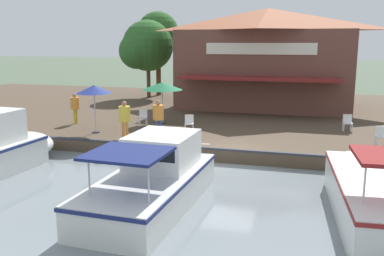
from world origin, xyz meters
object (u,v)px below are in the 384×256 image
Objects in this scene: patio_umbrella_far_corner at (162,86)px; cafe_chair_far_corner_seat at (381,135)px; waterfront_restaurant at (266,57)px; motorboat_second_along at (372,191)px; cafe_chair_mid_patio at (348,122)px; cafe_chair_under_first_umbrella at (189,122)px; patio_umbrella_back_row at (94,89)px; person_mid_patio at (125,115)px; cafe_chair_beside_entrance at (143,117)px; person_near_entrance at (75,105)px; tree_downstream_bank at (145,47)px; person_at_quay_edge at (158,114)px; tree_upstream_bank at (156,34)px; motorboat_far_downstream at (159,177)px.

patio_umbrella_far_corner reaches higher than cafe_chair_far_corner_seat.
waterfront_restaurant is 1.60× the size of motorboat_second_along.
cafe_chair_mid_patio and cafe_chair_under_first_umbrella have the same top height.
person_mid_patio is (1.10, 2.10, -1.02)m from patio_umbrella_back_row.
cafe_chair_beside_entrance is 0.50× the size of person_near_entrance.
patio_umbrella_back_row is at bearing 49.87° from person_near_entrance.
patio_umbrella_back_row is 2.86× the size of cafe_chair_under_first_umbrella.
waterfront_restaurant is 1.91× the size of tree_downstream_bank.
waterfront_restaurant reaches higher than patio_umbrella_back_row.
motorboat_second_along is at bearing 37.42° from tree_downstream_bank.
cafe_chair_under_first_umbrella is at bearing -94.22° from cafe_chair_far_corner_seat.
motorboat_second_along reaches higher than person_near_entrance.
motorboat_second_along is (9.63, 0.02, -0.32)m from cafe_chair_mid_patio.
patio_umbrella_far_corner reaches higher than cafe_chair_under_first_umbrella.
cafe_chair_mid_patio is at bearing 114.90° from person_at_quay_edge.
person_mid_patio reaches higher than motorboat_second_along.
tree_upstream_bank reaches higher than cafe_chair_far_corner_seat.
patio_umbrella_back_row is 1.44× the size of person_near_entrance.
waterfront_restaurant reaches higher than motorboat_second_along.
person_mid_patio reaches higher than cafe_chair_beside_entrance.
person_near_entrance is 0.23× the size of motorboat_far_downstream.
cafe_chair_far_corner_seat is at bearing 133.89° from motorboat_far_downstream.
cafe_chair_mid_patio is at bearing 116.01° from person_mid_patio.
tree_upstream_bank is at bearing -132.28° from cafe_chair_far_corner_seat.
patio_umbrella_far_corner is 0.96× the size of patio_umbrella_back_row.
person_at_quay_edge is (1.10, -9.90, 0.67)m from cafe_chair_far_corner_seat.
patio_umbrella_far_corner reaches higher than cafe_chair_beside_entrance.
tree_downstream_bank reaches higher than cafe_chair_beside_entrance.
patio_umbrella_back_row is 15.53m from tree_upstream_bank.
cafe_chair_under_first_umbrella is 0.14× the size of tree_downstream_bank.
tree_downstream_bank is (-12.74, -16.01, 3.56)m from cafe_chair_far_corner_seat.
cafe_chair_beside_entrance is 3.64m from person_mid_patio.
person_near_entrance is at bearing -43.83° from waterfront_restaurant.
tree_upstream_bank reaches higher than tree_downstream_bank.
patio_umbrella_back_row is at bearing -117.70° from person_mid_patio.
motorboat_second_along is 1.06× the size of tree_upstream_bank.
patio_umbrella_back_row is at bearing -32.63° from cafe_chair_beside_entrance.
tree_upstream_bank is at bearing -162.94° from cafe_chair_beside_entrance.
tree_downstream_bank is (-20.07, -8.40, 3.82)m from motorboat_far_downstream.
patio_umbrella_back_row reaches higher than cafe_chair_beside_entrance.
patio_umbrella_far_corner is 0.32× the size of motorboat_second_along.
waterfront_restaurant is 18.46m from motorboat_far_downstream.
tree_downstream_bank is (-11.71, -0.46, 2.98)m from person_near_entrance.
person_near_entrance is (-2.13, -5.66, -0.09)m from person_at_quay_edge.
tree_upstream_bank is at bearing -153.54° from cafe_chair_under_first_umbrella.
cafe_chair_mid_patio is 12.13m from motorboat_far_downstream.
cafe_chair_under_first_umbrella is at bearing -73.44° from cafe_chair_mid_patio.
person_mid_patio is at bearing -3.86° from patio_umbrella_far_corner.
tree_upstream_bank is (-3.43, -9.47, 1.65)m from waterfront_restaurant.
patio_umbrella_far_corner is at bearing -29.50° from waterfront_restaurant.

